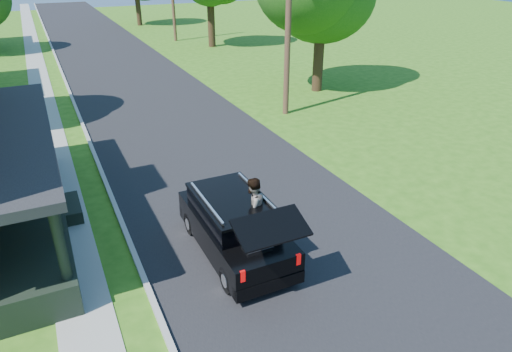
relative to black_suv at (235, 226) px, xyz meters
name	(u,v)px	position (x,y,z in m)	size (l,w,h in m)	color
ground	(311,275)	(1.40, -1.81, -0.86)	(140.00, 140.00, 0.00)	#2C5E12
street	(141,90)	(1.40, 18.19, -0.86)	(8.00, 120.00, 0.02)	black
curb	(72,98)	(-2.65, 18.19, -0.86)	(0.15, 120.00, 0.12)	#979792
sidewalk	(43,101)	(-4.20, 18.19, -0.86)	(1.30, 120.00, 0.03)	gray
black_suv	(235,226)	(0.00, 0.00, 0.00)	(1.87, 4.84, 2.25)	black
skateboarder	(253,208)	(0.40, -0.31, 0.65)	(1.03, 0.93, 1.74)	black
skateboard	(261,240)	(0.63, -0.37, -0.42)	(0.22, 0.67, 0.64)	#AB0E0E
utility_pole_near	(288,18)	(7.30, 10.30, 3.95)	(1.83, 0.32, 9.30)	#482F21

